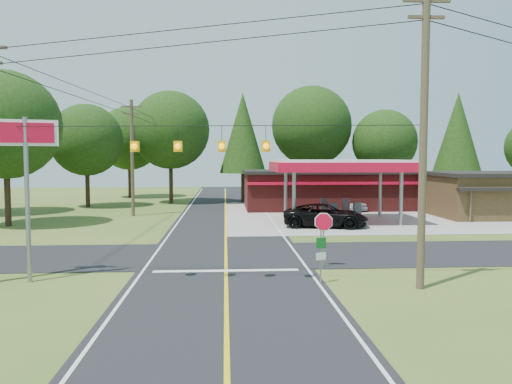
{
  "coord_description": "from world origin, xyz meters",
  "views": [
    {
      "loc": [
        -0.03,
        -25.57,
        5.08
      ],
      "look_at": [
        2.0,
        7.0,
        2.8
      ],
      "focal_mm": 35.0,
      "sensor_mm": 36.0,
      "label": 1
    }
  ],
  "objects": [
    {
      "name": "overhead_beacons",
      "position": [
        -1.0,
        -6.0,
        6.21
      ],
      "size": [
        17.04,
        2.04,
        1.03
      ],
      "color": "black",
      "rests_on": "ground"
    },
    {
      "name": "convenience_store",
      "position": [
        10.0,
        22.98,
        1.92
      ],
      "size": [
        16.4,
        7.55,
        3.8
      ],
      "color": "maroon",
      "rests_on": "ground"
    },
    {
      "name": "suv_car",
      "position": [
        7.24,
        10.0,
        0.84
      ],
      "size": [
        7.19,
        7.19,
        1.68
      ],
      "primitive_type": "imported",
      "rotation": [
        0.0,
        0.0,
        1.36
      ],
      "color": "black",
      "rests_on": "ground"
    },
    {
      "name": "utility_pole_north",
      "position": [
        -6.5,
        35.0,
        4.75
      ],
      "size": [
        0.3,
        0.3,
        9.5
      ],
      "color": "#473828",
      "rests_on": "ground"
    },
    {
      "name": "gas_canopy",
      "position": [
        9.0,
        13.0,
        4.27
      ],
      "size": [
        10.6,
        7.4,
        4.88
      ],
      "color": "gray",
      "rests_on": "ground"
    },
    {
      "name": "ground",
      "position": [
        0.0,
        0.0,
        0.0
      ],
      "size": [
        120.0,
        120.0,
        0.0
      ],
      "primitive_type": "plane",
      "color": "#3D571E",
      "rests_on": "ground"
    },
    {
      "name": "utility_pole_near_right",
      "position": [
        7.5,
        -7.0,
        5.96
      ],
      "size": [
        1.8,
        0.3,
        11.5
      ],
      "color": "#473828",
      "rests_on": "ground"
    },
    {
      "name": "route_sign_post",
      "position": [
        3.8,
        -6.02,
        1.28
      ],
      "size": [
        0.42,
        0.18,
        2.15
      ],
      "color": "gray",
      "rests_on": "ground"
    },
    {
      "name": "main_highway",
      "position": [
        0.0,
        0.0,
        0.01
      ],
      "size": [
        8.0,
        120.0,
        0.02
      ],
      "primitive_type": "cube",
      "color": "black",
      "rests_on": "ground"
    },
    {
      "name": "octagonal_stop_sign",
      "position": [
        4.5,
        -3.01,
        1.91
      ],
      "size": [
        0.84,
        0.33,
        2.55
      ],
      "color": "gray",
      "rests_on": "ground"
    },
    {
      "name": "lane_center_yellow",
      "position": [
        0.0,
        0.0,
        0.03
      ],
      "size": [
        0.15,
        110.0,
        0.0
      ],
      "primitive_type": "cube",
      "color": "yellow",
      "rests_on": "main_highway"
    },
    {
      "name": "treeline_backdrop",
      "position": [
        0.82,
        24.01,
        7.49
      ],
      "size": [
        70.27,
        51.59,
        13.3
      ],
      "color": "#332316",
      "rests_on": "ground"
    },
    {
      "name": "sedan_car",
      "position": [
        12.0,
        21.0,
        0.73
      ],
      "size": [
        4.85,
        4.85,
        1.46
      ],
      "primitive_type": "imported",
      "rotation": [
        0.0,
        0.0,
        0.14
      ],
      "color": "silver",
      "rests_on": "ground"
    },
    {
      "name": "utility_pole_far_left",
      "position": [
        -8.0,
        18.0,
        5.2
      ],
      "size": [
        1.8,
        0.3,
        10.0
      ],
      "color": "#473828",
      "rests_on": "ground"
    },
    {
      "name": "cross_road",
      "position": [
        0.0,
        0.0,
        0.01
      ],
      "size": [
        70.0,
        7.0,
        0.02
      ],
      "primitive_type": "cube",
      "color": "black",
      "rests_on": "ground"
    },
    {
      "name": "big_stop_sign",
      "position": [
        -8.0,
        -5.01,
        4.95
      ],
      "size": [
        2.41,
        0.76,
        6.68
      ],
      "color": "gray",
      "rests_on": "ground"
    }
  ]
}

